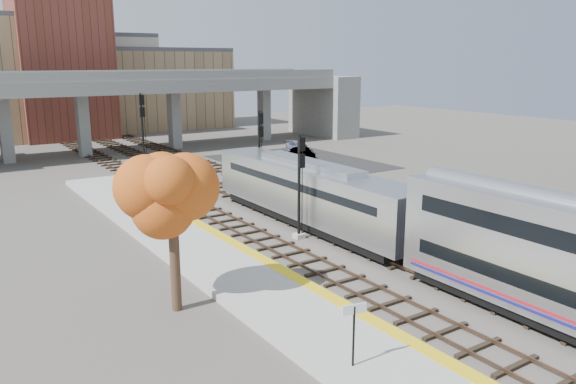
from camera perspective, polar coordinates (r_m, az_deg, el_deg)
ground at (r=30.68m, az=9.33°, el=-7.21°), size 160.00×160.00×0.00m
platform at (r=26.52m, az=-2.43°, el=-9.97°), size 4.50×60.00×0.35m
yellow_strip at (r=27.40m, az=1.01°, el=-8.77°), size 0.70×60.00×0.01m
tracks at (r=40.70m, az=-1.68°, el=-1.81°), size 10.70×95.00×0.25m
overpass at (r=70.56m, az=-13.12°, el=8.95°), size 54.00×12.00×9.50m
buildings_far at (r=90.03m, az=-20.37°, el=10.64°), size 43.00×21.00×20.60m
parking_lot at (r=60.39m, az=1.08°, el=3.08°), size 14.00×18.00×0.04m
locomotive at (r=36.51m, az=2.19°, el=-0.01°), size 3.02×19.05×4.10m
signal_mast_near at (r=33.63m, az=1.19°, el=0.19°), size 0.60×0.64×6.39m
signal_mast_mid at (r=45.33m, az=-2.89°, el=3.88°), size 0.60×0.64×6.74m
signal_mast_far at (r=57.85m, az=-14.54°, el=6.02°), size 0.60×0.64×7.52m
station_sign at (r=19.61m, az=6.72°, el=-12.98°), size 0.89×0.24×2.27m
tree at (r=23.86m, az=-11.72°, el=-0.51°), size 3.60×3.60×6.82m
car_a at (r=57.80m, az=0.12°, el=3.19°), size 1.74×3.29×1.07m
car_b at (r=61.98m, az=1.49°, el=3.96°), size 1.95×4.04×1.28m
car_c at (r=66.31m, az=1.12°, el=4.57°), size 2.15×4.56×1.29m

